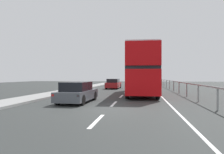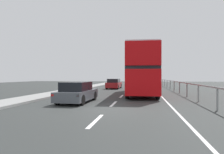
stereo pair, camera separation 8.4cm
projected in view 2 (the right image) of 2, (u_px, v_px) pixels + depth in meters
The scene contains 6 objects.
ground_plane at pixel (108, 110), 10.77m from camera, with size 75.26×120.00×0.10m, color #2E3130.
lane_paint_markings at pixel (146, 95), 18.51m from camera, with size 3.58×46.00×0.01m.
bridge_side_railing at pixel (183, 85), 18.83m from camera, with size 0.10×42.00×1.19m.
double_decker_bus_red at pixel (141, 70), 19.49m from camera, with size 2.84×11.15×4.34m.
hatchback_car_near at pixel (77, 93), 13.42m from camera, with size 1.88×4.18×1.37m.
sedan_car_ahead at pixel (114, 84), 28.63m from camera, with size 1.81×4.58×1.39m.
Camera 2 is at (1.80, -10.61, 1.73)m, focal length 32.28 mm.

